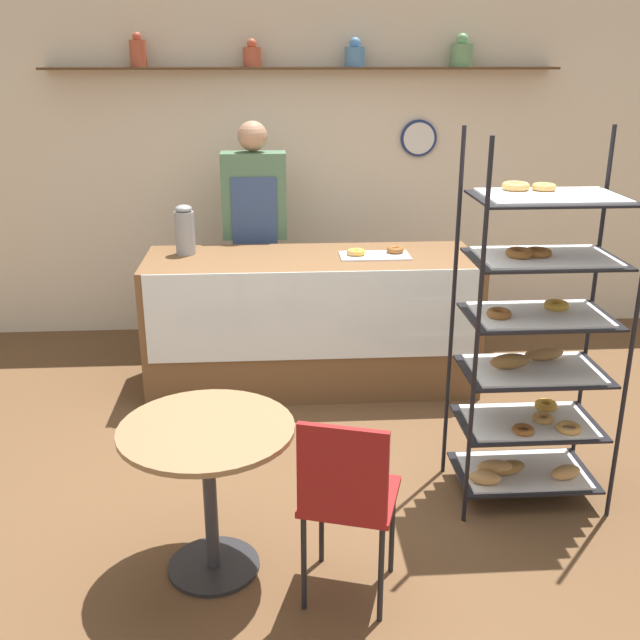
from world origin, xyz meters
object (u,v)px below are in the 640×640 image
Objects in this scene: cafe_chair at (347,492)px; cafe_table at (208,463)px; coffee_carafe at (185,230)px; donut_tray_counter at (372,253)px; person_worker at (255,231)px; pastry_rack at (534,350)px.

cafe_table is at bearing -7.62° from cafe_chair.
cafe_chair is at bearing -70.28° from coffee_carafe.
person_worker is at bearing 141.57° from donut_tray_counter.
cafe_table is 0.64m from cafe_chair.
person_worker is at bearing -65.10° from cafe_chair.
person_worker is at bearing 46.50° from coffee_carafe.
cafe_table is 2.27m from donut_tray_counter.
pastry_rack reaches higher than coffee_carafe.
pastry_rack is at bearing -40.95° from coffee_carafe.
pastry_rack is at bearing 18.19° from cafe_table.
person_worker is 0.69m from coffee_carafe.
cafe_chair is at bearing -142.20° from pastry_rack.
cafe_table is 0.86× the size of cafe_chair.
pastry_rack is at bearing -125.19° from cafe_chair.
pastry_rack is 2.50× the size of cafe_table.
person_worker reaches higher than cafe_table.
cafe_table is (-0.17, -2.65, -0.42)m from person_worker.
cafe_table is at bearing -115.79° from donut_tray_counter.
cafe_chair reaches higher than cafe_table.
pastry_rack is 1.62m from donut_tray_counter.
cafe_chair is 1.88× the size of donut_tray_counter.
pastry_rack is at bearing -56.26° from person_worker.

